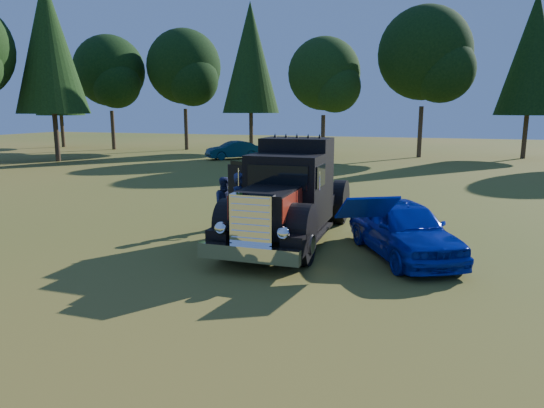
{
  "coord_description": "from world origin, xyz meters",
  "views": [
    {
      "loc": [
        5.02,
        -11.89,
        3.83
      ],
      "look_at": [
        1.07,
        0.07,
        1.38
      ],
      "focal_mm": 32.0,
      "sensor_mm": 36.0,
      "label": 1
    }
  ],
  "objects_px": {
    "hotrod_coupe": "(403,228)",
    "diamond_t_truck": "(288,198)",
    "spectator_near": "(241,206)",
    "distant_teal_car": "(233,150)",
    "spectator_far": "(226,203)"
  },
  "relations": [
    {
      "from": "diamond_t_truck",
      "to": "distant_teal_car",
      "type": "xyz_separation_m",
      "value": [
        -11.1,
        22.25,
        -0.57
      ]
    },
    {
      "from": "diamond_t_truck",
      "to": "spectator_far",
      "type": "height_order",
      "value": "diamond_t_truck"
    },
    {
      "from": "hotrod_coupe",
      "to": "diamond_t_truck",
      "type": "bearing_deg",
      "value": 171.34
    },
    {
      "from": "diamond_t_truck",
      "to": "spectator_near",
      "type": "distance_m",
      "value": 1.44
    },
    {
      "from": "diamond_t_truck",
      "to": "hotrod_coupe",
      "type": "relative_size",
      "value": 1.5
    },
    {
      "from": "spectator_near",
      "to": "spectator_far",
      "type": "distance_m",
      "value": 1.33
    },
    {
      "from": "spectator_near",
      "to": "distant_teal_car",
      "type": "xyz_separation_m",
      "value": [
        -9.71,
        22.52,
        -0.3
      ]
    },
    {
      "from": "diamond_t_truck",
      "to": "hotrod_coupe",
      "type": "bearing_deg",
      "value": -8.66
    },
    {
      "from": "spectator_far",
      "to": "distant_teal_car",
      "type": "distance_m",
      "value": 23.28
    },
    {
      "from": "hotrod_coupe",
      "to": "spectator_far",
      "type": "xyz_separation_m",
      "value": [
        -5.63,
        1.2,
        0.1
      ]
    },
    {
      "from": "diamond_t_truck",
      "to": "spectator_near",
      "type": "relative_size",
      "value": 3.55
    },
    {
      "from": "spectator_far",
      "to": "distant_teal_car",
      "type": "height_order",
      "value": "spectator_far"
    },
    {
      "from": "spectator_near",
      "to": "spectator_far",
      "type": "height_order",
      "value": "spectator_near"
    },
    {
      "from": "spectator_near",
      "to": "spectator_far",
      "type": "xyz_separation_m",
      "value": [
        -0.92,
        0.96,
        -0.14
      ]
    },
    {
      "from": "hotrod_coupe",
      "to": "distant_teal_car",
      "type": "xyz_separation_m",
      "value": [
        -14.43,
        22.76,
        -0.06
      ]
    }
  ]
}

